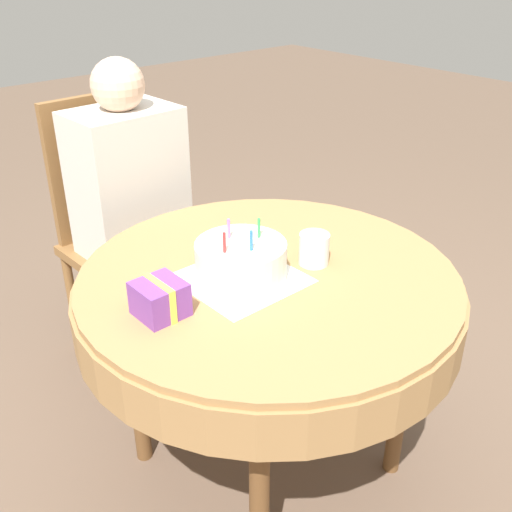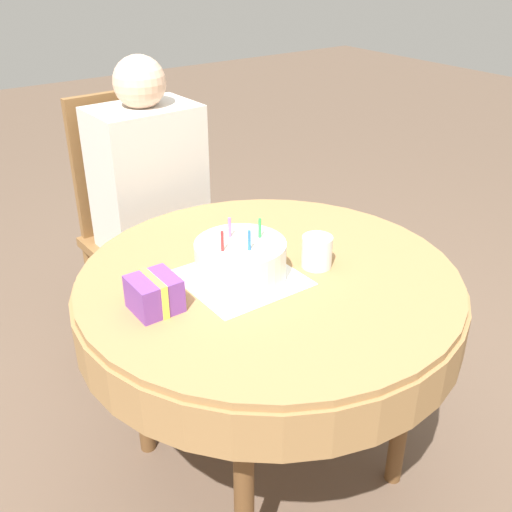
% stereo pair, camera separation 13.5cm
% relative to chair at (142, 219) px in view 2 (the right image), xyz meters
% --- Properties ---
extents(ground_plane, '(12.00, 12.00, 0.00)m').
position_rel_chair_xyz_m(ground_plane, '(-0.04, -0.88, -0.53)').
color(ground_plane, brown).
extents(dining_table, '(1.05, 1.05, 0.71)m').
position_rel_chair_xyz_m(dining_table, '(-0.04, -0.88, 0.09)').
color(dining_table, '#9E7547').
rests_on(dining_table, ground_plane).
extents(chair, '(0.46, 0.46, 1.00)m').
position_rel_chair_xyz_m(chair, '(0.00, 0.00, 0.00)').
color(chair, brown).
rests_on(chair, ground_plane).
extents(person, '(0.38, 0.36, 1.16)m').
position_rel_chair_xyz_m(person, '(0.00, -0.11, 0.17)').
color(person, '#DBB293').
rests_on(person, ground_plane).
extents(napkin, '(0.29, 0.29, 0.00)m').
position_rel_chair_xyz_m(napkin, '(-0.11, -0.85, 0.18)').
color(napkin, white).
rests_on(napkin, dining_table).
extents(birthday_cake, '(0.24, 0.24, 0.16)m').
position_rel_chair_xyz_m(birthday_cake, '(-0.11, -0.85, 0.23)').
color(birthday_cake, white).
rests_on(birthday_cake, dining_table).
extents(drinking_glass, '(0.08, 0.08, 0.09)m').
position_rel_chair_xyz_m(drinking_glass, '(0.09, -0.92, 0.22)').
color(drinking_glass, silver).
rests_on(drinking_glass, dining_table).
extents(gift_box, '(0.11, 0.12, 0.09)m').
position_rel_chair_xyz_m(gift_box, '(-0.37, -0.85, 0.22)').
color(gift_box, '#753D99').
rests_on(gift_box, dining_table).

